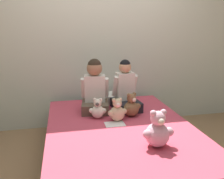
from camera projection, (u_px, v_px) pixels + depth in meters
ground_plane at (120, 162)px, 2.57m from camera, size 14.00×14.00×0.00m
wall_behind_bed at (101, 39)px, 3.33m from camera, size 8.00×0.06×2.50m
bed at (120, 145)px, 2.52m from camera, size 1.51×2.01×0.43m
child_on_left at (95, 89)px, 2.83m from camera, size 0.36×0.37×0.64m
child_on_right at (125, 90)px, 2.92m from camera, size 0.33×0.40×0.62m
teddy_bear_held_by_left_child at (98, 110)px, 2.65m from camera, size 0.19×0.15×0.23m
teddy_bear_held_by_right_child at (131, 106)px, 2.71m from camera, size 0.22×0.17×0.28m
teddy_bear_between_children at (117, 111)px, 2.57m from camera, size 0.22×0.16×0.26m
teddy_bear_at_foot_of_bed at (158, 131)px, 2.02m from camera, size 0.28×0.21×0.33m
pillow_at_headboard at (106, 98)px, 3.23m from camera, size 0.56×0.30×0.11m
sign_card at (115, 124)px, 2.50m from camera, size 0.21×0.15×0.00m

